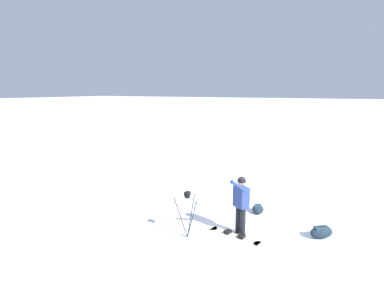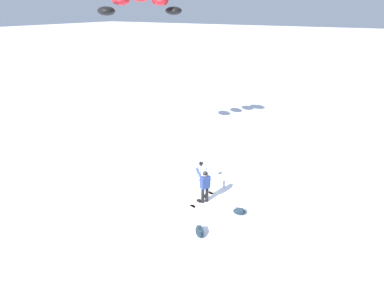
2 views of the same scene
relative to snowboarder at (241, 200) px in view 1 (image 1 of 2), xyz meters
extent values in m
plane|color=white|center=(0.08, 0.14, -0.99)|extent=(300.00, 300.00, 0.00)
cylinder|color=black|center=(0.10, -0.05, -0.59)|extent=(0.14, 0.14, 0.79)
cylinder|color=black|center=(-0.09, 0.07, -0.59)|extent=(0.14, 0.14, 0.79)
cube|color=navy|center=(0.01, 0.01, 0.08)|extent=(0.48, 0.44, 0.56)
sphere|color=tan|center=(0.01, 0.01, 0.50)|extent=(0.21, 0.21, 0.21)
sphere|color=black|center=(0.01, 0.01, 0.53)|extent=(0.22, 0.22, 0.22)
cylinder|color=navy|center=(0.02, -0.29, 0.47)|extent=(0.36, 0.47, 0.39)
cylinder|color=navy|center=(-0.15, 0.13, 0.08)|extent=(0.09, 0.09, 0.56)
cube|color=beige|center=(-0.09, -0.17, -0.98)|extent=(1.50, 0.57, 0.02)
cylinder|color=beige|center=(0.63, -0.31, -0.98)|extent=(0.29, 0.29, 0.02)
cylinder|color=beige|center=(-0.81, -0.03, -0.98)|extent=(0.29, 0.29, 0.02)
cube|color=black|center=(0.13, -0.21, -0.93)|extent=(0.18, 0.22, 0.08)
cube|color=black|center=(-0.31, -0.13, -0.93)|extent=(0.18, 0.22, 0.08)
ellipsoid|color=#192833|center=(0.02, 1.70, -0.87)|extent=(0.50, 0.62, 0.24)
cube|color=#263A47|center=(0.02, 1.70, -0.78)|extent=(0.30, 0.37, 0.08)
cylinder|color=#262628|center=(-1.17, -0.66, -0.43)|extent=(0.06, 0.37, 1.12)
cylinder|color=#262628|center=(-1.34, -0.91, -0.43)|extent=(0.34, 0.20, 1.12)
cylinder|color=#262628|center=(-1.02, -0.89, -0.43)|extent=(0.36, 0.14, 1.12)
cube|color=black|center=(-1.19, -0.83, 0.16)|extent=(0.10, 0.10, 0.06)
cube|color=black|center=(-1.19, -0.83, 0.24)|extent=(0.12, 0.16, 0.10)
ellipsoid|color=#192833|center=(1.99, 0.80, -0.82)|extent=(0.68, 0.62, 0.33)
cube|color=#263A47|center=(1.99, 0.80, -0.70)|extent=(0.41, 0.37, 0.08)
camera|label=1|loc=(2.52, -7.55, 2.91)|focal=28.66mm
camera|label=2|loc=(9.67, 4.80, 7.09)|focal=26.75mm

